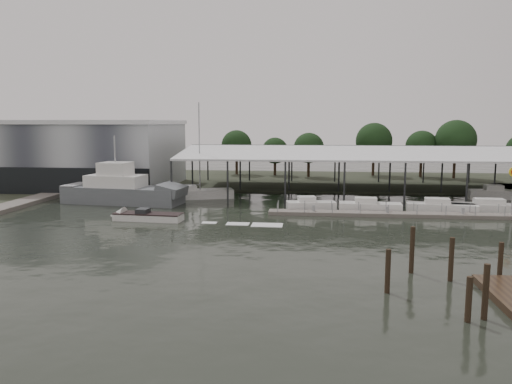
# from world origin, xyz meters

# --- Properties ---
(ground) EXTENTS (200.00, 200.00, 0.00)m
(ground) POSITION_xyz_m (0.00, 0.00, 0.00)
(ground) COLOR black
(ground) RESTS_ON ground
(land_strip_far) EXTENTS (140.00, 30.00, 0.30)m
(land_strip_far) POSITION_xyz_m (0.00, 42.00, 0.10)
(land_strip_far) COLOR #363C2D
(land_strip_far) RESTS_ON ground
(land_strip_west) EXTENTS (20.00, 40.00, 0.30)m
(land_strip_west) POSITION_xyz_m (-40.00, 30.00, 0.10)
(land_strip_west) COLOR #363C2D
(land_strip_west) RESTS_ON ground
(storage_warehouse) EXTENTS (24.50, 20.50, 10.50)m
(storage_warehouse) POSITION_xyz_m (-28.00, 29.94, 5.29)
(storage_warehouse) COLOR #A7AEB2
(storage_warehouse) RESTS_ON ground
(covered_boat_shed) EXTENTS (58.24, 24.00, 6.96)m
(covered_boat_shed) POSITION_xyz_m (17.00, 28.00, 6.13)
(covered_boat_shed) COLOR white
(covered_boat_shed) RESTS_ON ground
(trawler_dock) EXTENTS (3.00, 18.00, 0.50)m
(trawler_dock) POSITION_xyz_m (-30.00, 14.00, 0.25)
(trawler_dock) COLOR slate
(trawler_dock) RESTS_ON ground
(floating_dock) EXTENTS (28.00, 2.00, 1.40)m
(floating_dock) POSITION_xyz_m (15.00, 10.00, 0.20)
(floating_dock) COLOR slate
(floating_dock) RESTS_ON ground
(grey_trawler) EXTENTS (16.08, 6.40, 8.84)m
(grey_trawler) POSITION_xyz_m (-17.91, 15.33, 1.58)
(grey_trawler) COLOR slate
(grey_trawler) RESTS_ON ground
(white_sailboat) EXTENTS (10.08, 5.71, 12.99)m
(white_sailboat) POSITION_xyz_m (-9.76, 20.07, 0.65)
(white_sailboat) COLOR white
(white_sailboat) RESTS_ON ground
(speedboat_underway) EXTENTS (18.90, 3.63, 2.00)m
(speedboat_underway) POSITION_xyz_m (-11.88, 4.78, 0.39)
(speedboat_underway) COLOR white
(speedboat_underway) RESTS_ON ground
(moored_cruiser_0) EXTENTS (5.89, 3.09, 1.70)m
(moored_cruiser_0) POSITION_xyz_m (5.63, 12.58, 0.61)
(moored_cruiser_0) COLOR white
(moored_cruiser_0) RESTS_ON ground
(moored_cruiser_1) EXTENTS (7.10, 2.59, 1.70)m
(moored_cruiser_1) POSITION_xyz_m (12.37, 12.38, 0.61)
(moored_cruiser_1) COLOR white
(moored_cruiser_1) RESTS_ON ground
(moored_cruiser_2) EXTENTS (7.94, 3.40, 1.70)m
(moored_cruiser_2) POSITION_xyz_m (20.38, 12.73, 0.61)
(moored_cruiser_2) COLOR white
(moored_cruiser_2) RESTS_ON ground
(moored_cruiser_3) EXTENTS (9.28, 2.83, 1.70)m
(moored_cruiser_3) POSITION_xyz_m (26.13, 13.07, 0.61)
(moored_cruiser_3) COLOR white
(moored_cruiser_3) RESTS_ON ground
(mooring_pilings) EXTENTS (8.12, 8.67, 3.82)m
(mooring_pilings) POSITION_xyz_m (13.86, -14.81, 1.10)
(mooring_pilings) COLOR #302418
(mooring_pilings) RESTS_ON ground
(horizon_tree_line) EXTENTS (68.93, 10.04, 10.62)m
(horizon_tree_line) POSITION_xyz_m (24.04, 48.07, 6.02)
(horizon_tree_line) COLOR black
(horizon_tree_line) RESTS_ON ground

